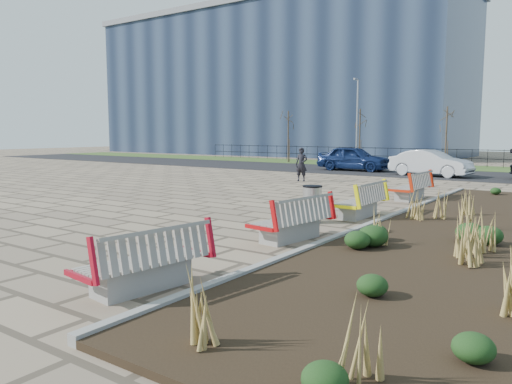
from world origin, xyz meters
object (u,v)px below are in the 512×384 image
Objects in this scene: car_blue at (354,158)px; lamp_west at (357,123)px; bench_d at (410,186)px; car_silver at (431,163)px; bench_a at (142,258)px; bench_b at (290,218)px; litter_bin at (312,204)px; pedestrian at (301,164)px; bench_c at (358,200)px.

car_blue is 0.74× the size of lamp_west.
bench_d is 0.49× the size of car_silver.
bench_b is (0.00, 4.32, 0.00)m from bench_a.
bench_a is at bearing -72.25° from lamp_west.
bench_a is 2.16× the size of litter_bin.
litter_bin is (-0.67, -5.93, -0.01)m from bench_d.
bench_b is 8.15m from bench_d.
car_blue is 5.19m from car_silver.
bench_d is 18.23m from lamp_west.
bench_d is at bearing 83.59° from litter_bin.
bench_d is 0.35× the size of lamp_west.
pedestrian is (-6.54, 3.63, 0.32)m from bench_d.
bench_b is 1.00× the size of bench_d.
pedestrian reaches higher than car_silver.
bench_d is at bearing 90.01° from bench_c.
car_silver is (4.36, 6.43, -0.10)m from pedestrian.
car_silver is (-2.18, 14.51, 0.23)m from bench_c.
car_silver is at bearing 95.40° from litter_bin.
bench_b is at bearing -166.51° from car_silver.
bench_a and bench_c have the same top height.
litter_bin is at bearing -160.16° from car_blue.
pedestrian is 7.77m from car_silver.
bench_b is 13.48m from pedestrian.
litter_bin is 0.16× the size of lamp_west.
litter_bin is 0.59× the size of pedestrian.
bench_b is 18.34m from car_silver.
lamp_west reaches higher than litter_bin.
car_silver reaches higher than bench_a.
litter_bin is 11.23m from pedestrian.
pedestrian is (-6.54, 11.78, 0.32)m from bench_b.
bench_a is 0.47× the size of car_blue.
pedestrian is at bearing -175.89° from car_blue.
bench_a is at bearing -167.81° from car_silver.
car_blue is (-7.23, 19.41, 0.28)m from bench_b.
car_blue reaches higher than bench_d.
pedestrian is at bearing 152.50° from car_silver.
car_silver is (-2.18, 10.06, 0.23)m from bench_d.
lamp_west reaches higher than bench_d.
car_silver is (-1.51, 15.99, 0.24)m from litter_bin.
pedestrian is (-5.87, 9.57, 0.34)m from litter_bin.
bench_b is at bearing -70.59° from pedestrian.
pedestrian is 0.37× the size of car_blue.
car_silver is (-2.18, 22.53, 0.23)m from bench_a.
bench_b is 2.16× the size of litter_bin.
car_blue reaches higher than car_silver.
bench_c reaches higher than litter_bin.
pedestrian is at bearing -78.44° from lamp_west.
litter_bin is (-0.67, 2.21, -0.01)m from bench_b.
bench_c is 1.00× the size of bench_d.
litter_bin is at bearing -167.94° from car_silver.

